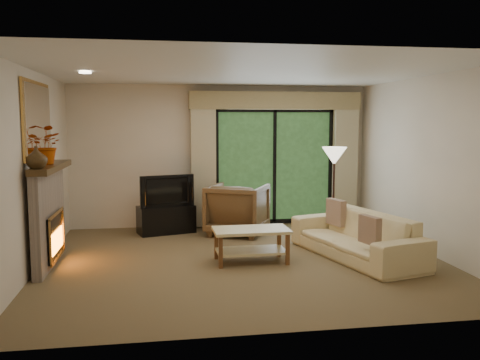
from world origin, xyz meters
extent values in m
plane|color=brown|center=(0.00, 0.00, 0.00)|extent=(5.50, 5.50, 0.00)
plane|color=silver|center=(0.00, 0.00, 2.60)|extent=(5.50, 5.50, 0.00)
plane|color=beige|center=(0.00, 2.50, 1.30)|extent=(5.00, 0.00, 5.00)
plane|color=beige|center=(0.00, -2.50, 1.30)|extent=(5.00, 0.00, 5.00)
plane|color=beige|center=(-2.75, 0.00, 1.30)|extent=(0.00, 5.00, 5.00)
plane|color=beige|center=(2.75, 0.00, 1.30)|extent=(0.00, 5.00, 5.00)
cube|color=tan|center=(-0.35, 2.34, 1.20)|extent=(0.45, 0.18, 2.35)
cube|color=tan|center=(2.35, 2.34, 1.20)|extent=(0.45, 0.18, 2.35)
cube|color=#9A8658|center=(1.00, 2.36, 2.32)|extent=(3.20, 0.24, 0.32)
cube|color=black|center=(-1.04, 1.95, 0.24)|extent=(1.04, 0.68, 0.48)
imported|color=black|center=(-1.04, 1.95, 0.75)|extent=(0.95, 0.37, 0.55)
imported|color=brown|center=(0.18, 1.67, 0.44)|extent=(1.26, 1.27, 0.88)
imported|color=beige|center=(1.61, -0.12, 0.32)|extent=(1.40, 2.35, 0.64)
cube|color=brown|center=(1.53, -0.76, 0.54)|extent=(0.18, 0.38, 0.36)
cube|color=brown|center=(1.53, 0.51, 0.55)|extent=(0.20, 0.41, 0.40)
imported|color=#3E2B14|center=(-2.61, -0.43, 1.50)|extent=(0.32, 0.32, 0.27)
imported|color=#A53D08|center=(-2.61, 0.14, 1.63)|extent=(0.59, 0.55, 0.52)
camera|label=1|loc=(-1.15, -6.86, 1.93)|focal=38.00mm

